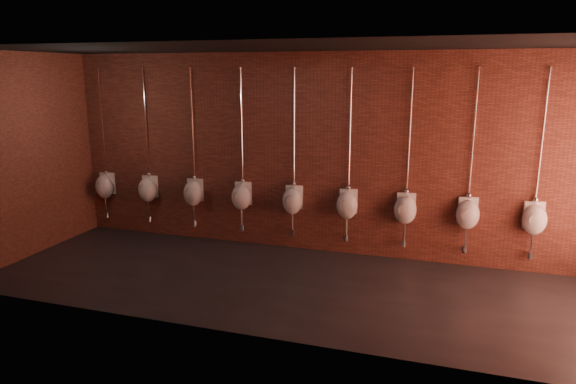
{
  "coord_description": "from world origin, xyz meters",
  "views": [
    {
      "loc": [
        2.06,
        -6.38,
        2.89
      ],
      "look_at": [
        -0.23,
        0.9,
        1.1
      ],
      "focal_mm": 32.0,
      "sensor_mm": 36.0,
      "label": 1
    }
  ],
  "objects_px": {
    "urinal_1": "(148,189)",
    "urinal_5": "(347,204)",
    "urinal_2": "(193,192)",
    "urinal_7": "(468,213)",
    "urinal_8": "(534,218)",
    "urinal_4": "(293,200)",
    "urinal_0": "(105,185)",
    "urinal_3": "(241,196)",
    "urinal_6": "(405,208)"
  },
  "relations": [
    {
      "from": "urinal_6",
      "to": "urinal_8",
      "type": "height_order",
      "value": "same"
    },
    {
      "from": "urinal_1",
      "to": "urinal_2",
      "type": "relative_size",
      "value": 1.0
    },
    {
      "from": "urinal_5",
      "to": "urinal_8",
      "type": "bearing_deg",
      "value": 0.0
    },
    {
      "from": "urinal_1",
      "to": "urinal_8",
      "type": "height_order",
      "value": "same"
    },
    {
      "from": "urinal_4",
      "to": "urinal_5",
      "type": "bearing_deg",
      "value": 0.0
    },
    {
      "from": "urinal_3",
      "to": "urinal_4",
      "type": "xyz_separation_m",
      "value": [
        0.9,
        0.0,
        0.0
      ]
    },
    {
      "from": "urinal_8",
      "to": "urinal_3",
      "type": "bearing_deg",
      "value": 180.0
    },
    {
      "from": "urinal_0",
      "to": "urinal_1",
      "type": "relative_size",
      "value": 1.0
    },
    {
      "from": "urinal_3",
      "to": "urinal_5",
      "type": "distance_m",
      "value": 1.8
    },
    {
      "from": "urinal_4",
      "to": "urinal_7",
      "type": "xyz_separation_m",
      "value": [
        2.71,
        0.0,
        0.0
      ]
    },
    {
      "from": "urinal_0",
      "to": "urinal_3",
      "type": "relative_size",
      "value": 1.0
    },
    {
      "from": "urinal_1",
      "to": "urinal_5",
      "type": "bearing_deg",
      "value": 0.0
    },
    {
      "from": "urinal_0",
      "to": "urinal_8",
      "type": "xyz_separation_m",
      "value": [
        7.22,
        0.0,
        0.0
      ]
    },
    {
      "from": "urinal_1",
      "to": "urinal_2",
      "type": "height_order",
      "value": "same"
    },
    {
      "from": "urinal_3",
      "to": "urinal_4",
      "type": "relative_size",
      "value": 1.0
    },
    {
      "from": "urinal_1",
      "to": "urinal_3",
      "type": "relative_size",
      "value": 1.0
    },
    {
      "from": "urinal_0",
      "to": "urinal_4",
      "type": "relative_size",
      "value": 1.0
    },
    {
      "from": "urinal_8",
      "to": "urinal_5",
      "type": "bearing_deg",
      "value": 180.0
    },
    {
      "from": "urinal_2",
      "to": "urinal_1",
      "type": "bearing_deg",
      "value": 180.0
    },
    {
      "from": "urinal_7",
      "to": "urinal_8",
      "type": "bearing_deg",
      "value": 0.0
    },
    {
      "from": "urinal_1",
      "to": "urinal_6",
      "type": "height_order",
      "value": "same"
    },
    {
      "from": "urinal_0",
      "to": "urinal_4",
      "type": "xyz_separation_m",
      "value": [
        3.61,
        0.0,
        0.0
      ]
    },
    {
      "from": "urinal_7",
      "to": "urinal_1",
      "type": "bearing_deg",
      "value": 180.0
    },
    {
      "from": "urinal_4",
      "to": "urinal_8",
      "type": "distance_m",
      "value": 3.61
    },
    {
      "from": "urinal_2",
      "to": "urinal_7",
      "type": "height_order",
      "value": "same"
    },
    {
      "from": "urinal_1",
      "to": "urinal_3",
      "type": "bearing_deg",
      "value": 0.0
    },
    {
      "from": "urinal_5",
      "to": "urinal_8",
      "type": "distance_m",
      "value": 2.71
    },
    {
      "from": "urinal_2",
      "to": "urinal_3",
      "type": "height_order",
      "value": "same"
    },
    {
      "from": "urinal_8",
      "to": "urinal_4",
      "type": "bearing_deg",
      "value": 180.0
    },
    {
      "from": "urinal_3",
      "to": "urinal_6",
      "type": "distance_m",
      "value": 2.71
    },
    {
      "from": "urinal_4",
      "to": "urinal_5",
      "type": "distance_m",
      "value": 0.9
    },
    {
      "from": "urinal_0",
      "to": "urinal_5",
      "type": "relative_size",
      "value": 1.0
    },
    {
      "from": "urinal_1",
      "to": "urinal_5",
      "type": "relative_size",
      "value": 1.0
    },
    {
      "from": "urinal_7",
      "to": "urinal_4",
      "type": "bearing_deg",
      "value": 180.0
    },
    {
      "from": "urinal_2",
      "to": "urinal_8",
      "type": "distance_m",
      "value": 5.41
    },
    {
      "from": "urinal_3",
      "to": "urinal_8",
      "type": "xyz_separation_m",
      "value": [
        4.51,
        0.0,
        0.0
      ]
    },
    {
      "from": "urinal_2",
      "to": "urinal_8",
      "type": "height_order",
      "value": "same"
    },
    {
      "from": "urinal_4",
      "to": "urinal_6",
      "type": "distance_m",
      "value": 1.8
    },
    {
      "from": "urinal_0",
      "to": "urinal_6",
      "type": "height_order",
      "value": "same"
    },
    {
      "from": "urinal_5",
      "to": "urinal_0",
      "type": "bearing_deg",
      "value": 180.0
    },
    {
      "from": "urinal_2",
      "to": "urinal_7",
      "type": "relative_size",
      "value": 1.0
    },
    {
      "from": "urinal_3",
      "to": "urinal_6",
      "type": "bearing_deg",
      "value": 0.0
    },
    {
      "from": "urinal_2",
      "to": "urinal_6",
      "type": "relative_size",
      "value": 1.0
    },
    {
      "from": "urinal_2",
      "to": "urinal_5",
      "type": "xyz_separation_m",
      "value": [
        2.71,
        0.0,
        0.0
      ]
    },
    {
      "from": "urinal_1",
      "to": "urinal_7",
      "type": "relative_size",
      "value": 1.0
    },
    {
      "from": "urinal_1",
      "to": "urinal_8",
      "type": "relative_size",
      "value": 1.0
    },
    {
      "from": "urinal_4",
      "to": "urinal_8",
      "type": "height_order",
      "value": "same"
    },
    {
      "from": "urinal_2",
      "to": "urinal_6",
      "type": "xyz_separation_m",
      "value": [
        3.61,
        0.0,
        0.0
      ]
    },
    {
      "from": "urinal_3",
      "to": "urinal_5",
      "type": "height_order",
      "value": "same"
    },
    {
      "from": "urinal_1",
      "to": "urinal_3",
      "type": "height_order",
      "value": "same"
    }
  ]
}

